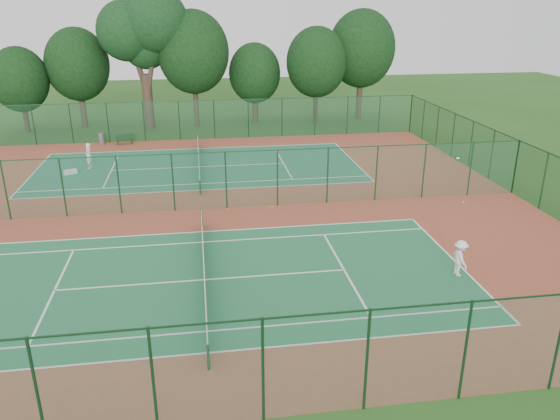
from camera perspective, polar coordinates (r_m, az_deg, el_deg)
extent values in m
plane|color=#245119|center=(32.95, -8.23, 0.08)|extent=(120.00, 120.00, 0.00)
cube|color=brown|center=(32.95, -8.23, 0.09)|extent=(40.00, 36.00, 0.01)
cube|color=#226C41|center=(24.73, -7.88, -7.24)|extent=(23.77, 10.97, 0.01)
cube|color=#216948|center=(41.49, -8.44, 4.48)|extent=(23.77, 10.97, 0.01)
cube|color=#1A4E30|center=(49.83, -8.69, 9.29)|extent=(40.00, 0.02, 3.50)
cube|color=#14381E|center=(49.52, -8.79, 11.22)|extent=(40.00, 0.05, 0.05)
cube|color=#1A5036|center=(16.19, -7.45, -16.78)|extent=(40.00, 0.02, 3.50)
cube|color=black|center=(15.21, -7.75, -11.68)|extent=(40.00, 0.05, 0.05)
cube|color=#194B2B|center=(38.02, 23.39, 4.16)|extent=(0.02, 36.00, 3.50)
cube|color=#14381C|center=(37.61, 23.77, 6.65)|extent=(0.05, 36.00, 0.05)
cube|color=#1C5532|center=(32.38, -8.39, 2.98)|extent=(40.00, 0.02, 3.50)
cube|color=#163C1E|center=(31.90, -8.55, 5.90)|extent=(40.00, 0.05, 0.05)
cylinder|color=#153A1C|center=(19.03, -7.50, -15.03)|extent=(0.10, 0.10, 0.97)
cylinder|color=#153A1C|center=(30.35, -8.19, -0.78)|extent=(0.10, 0.10, 0.97)
cube|color=black|center=(24.51, -7.93, -6.27)|extent=(0.02, 12.80, 0.85)
cube|color=silver|center=(24.32, -7.98, -5.36)|extent=(0.04, 12.80, 0.06)
cylinder|color=#153B23|center=(35.24, -8.34, 2.31)|extent=(0.10, 0.10, 0.97)
cylinder|color=#153B23|center=(47.56, -8.57, 7.18)|extent=(0.10, 0.10, 0.97)
cube|color=black|center=(41.36, -8.47, 5.10)|extent=(0.02, 12.80, 0.85)
cube|color=silver|center=(41.25, -8.51, 5.69)|extent=(0.04, 12.80, 0.06)
imported|color=white|center=(25.83, 18.30, -4.79)|extent=(0.67, 1.11, 1.69)
imported|color=white|center=(42.86, -19.37, 5.36)|extent=(0.59, 0.77, 1.89)
cylinder|color=slate|center=(50.14, -18.15, 7.10)|extent=(0.70, 0.70, 0.99)
cube|color=#113319|center=(49.60, -16.58, 6.80)|extent=(0.18, 0.40, 0.44)
cube|color=#113319|center=(49.77, -15.24, 6.99)|extent=(0.18, 0.40, 0.44)
cube|color=#113319|center=(49.63, -15.94, 7.16)|extent=(1.53, 0.80, 0.05)
cube|color=#113319|center=(49.39, -15.93, 7.37)|extent=(1.43, 0.45, 0.44)
cube|color=silver|center=(42.04, -21.06, 3.73)|extent=(0.95, 0.68, 0.33)
sphere|color=#C9E334|center=(32.84, -0.74, 0.32)|extent=(0.07, 0.07, 0.07)
sphere|color=#C4DF34|center=(32.85, -1.01, 0.33)|extent=(0.07, 0.07, 0.07)
sphere|color=gold|center=(32.71, -5.44, 0.14)|extent=(0.08, 0.08, 0.08)
cylinder|color=#39271F|center=(55.04, -13.61, 10.95)|extent=(0.96, 0.96, 5.21)
cylinder|color=#39271F|center=(54.87, -14.79, 14.95)|extent=(1.77, 0.52, 5.18)
cylinder|color=#39271F|center=(54.28, -13.16, 15.30)|extent=(1.65, 0.49, 5.62)
sphere|color=black|center=(54.75, -15.71, 17.60)|extent=(5.56, 5.56, 5.56)
sphere|color=black|center=(54.05, -12.87, 18.73)|extent=(5.91, 5.91, 5.91)
sphere|color=black|center=(55.11, -13.85, 16.42)|extent=(4.52, 4.52, 4.52)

